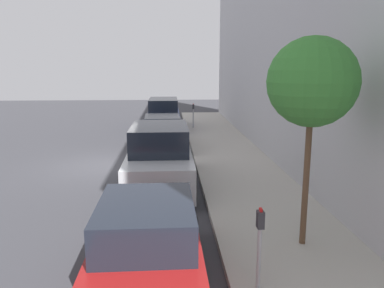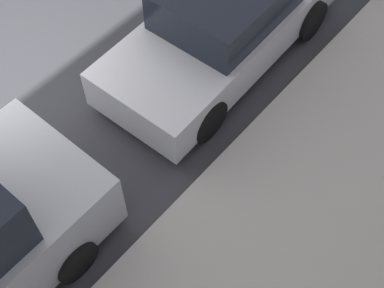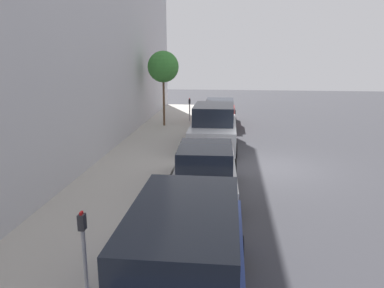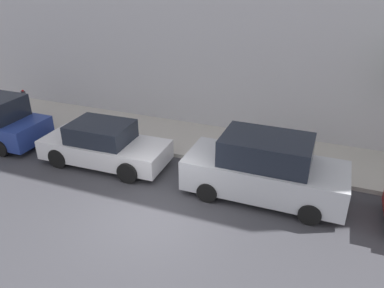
# 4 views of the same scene
# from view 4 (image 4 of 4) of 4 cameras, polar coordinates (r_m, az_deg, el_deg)

# --- Properties ---
(ground_plane) EXTENTS (60.00, 60.00, 0.00)m
(ground_plane) POSITION_cam_4_polar(r_m,az_deg,el_deg) (10.96, -6.15, -10.77)
(ground_plane) COLOR #38383D
(sidewalk) EXTENTS (3.04, 32.00, 0.15)m
(sidewalk) POSITION_cam_4_polar(r_m,az_deg,el_deg) (14.89, 2.62, 0.22)
(sidewalk) COLOR #B2ADA3
(sidewalk) RESTS_ON ground_plane
(parked_suv_second) EXTENTS (2.08, 4.80, 1.98)m
(parked_suv_second) POSITION_cam_4_polar(r_m,az_deg,el_deg) (11.48, 11.01, -3.73)
(parked_suv_second) COLOR #B7BABF
(parked_suv_second) RESTS_ON ground_plane
(parked_sedan_third) EXTENTS (1.93, 4.55, 1.54)m
(parked_sedan_third) POSITION_cam_4_polar(r_m,az_deg,el_deg) (13.56, -13.25, -0.16)
(parked_sedan_third) COLOR silver
(parked_sedan_third) RESTS_ON ground_plane
(parking_meter_far) EXTENTS (0.11, 0.15, 1.47)m
(parking_meter_far) POSITION_cam_4_polar(r_m,az_deg,el_deg) (17.86, -24.09, 5.77)
(parking_meter_far) COLOR #ADADB2
(parking_meter_far) RESTS_ON sidewalk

